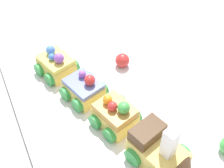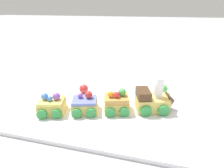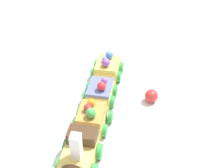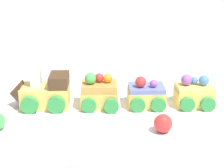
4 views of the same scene
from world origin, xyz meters
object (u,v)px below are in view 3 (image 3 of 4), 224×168
(cake_train_locomotive, at_px, (79,158))
(cake_car_caramel, at_px, (91,119))
(cake_car_blueberry, at_px, (100,92))
(cake_car_lemon, at_px, (107,68))
(gumball_red, at_px, (151,96))

(cake_train_locomotive, bearing_deg, cake_car_caramel, -179.98)
(cake_car_blueberry, bearing_deg, cake_train_locomotive, -0.12)
(cake_car_blueberry, xyz_separation_m, cake_car_lemon, (-0.09, -0.03, 0.00))
(cake_car_caramel, height_order, cake_car_lemon, cake_car_caramel)
(cake_train_locomotive, height_order, cake_car_caramel, cake_train_locomotive)
(cake_train_locomotive, bearing_deg, gumball_red, 151.52)
(cake_train_locomotive, height_order, cake_car_lemon, cake_train_locomotive)
(cake_car_blueberry, relative_size, cake_car_lemon, 1.00)
(cake_train_locomotive, xyz_separation_m, cake_car_lemon, (-0.28, -0.08, -0.01))
(cake_train_locomotive, relative_size, cake_car_caramel, 1.40)
(cake_car_lemon, bearing_deg, cake_car_blueberry, 0.31)
(cake_train_locomotive, bearing_deg, cake_car_blueberry, 179.88)
(cake_car_blueberry, height_order, cake_car_lemon, same)
(cake_car_caramel, distance_m, gumball_red, 0.16)
(cake_train_locomotive, height_order, gumball_red, cake_train_locomotive)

